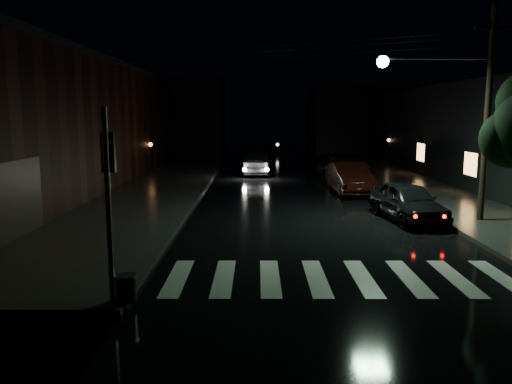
{
  "coord_description": "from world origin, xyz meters",
  "views": [
    {
      "loc": [
        0.86,
        -11.9,
        4.22
      ],
      "look_at": [
        0.83,
        4.65,
        1.6
      ],
      "focal_mm": 35.0,
      "sensor_mm": 36.0,
      "label": 1
    }
  ],
  "objects_px": {
    "parked_car_b": "(350,178)",
    "parked_car_c": "(346,170)",
    "oncoming_car": "(256,163)",
    "parked_car_a": "(408,201)",
    "parked_car_d": "(333,163)"
  },
  "relations": [
    {
      "from": "parked_car_c",
      "to": "parked_car_d",
      "type": "relative_size",
      "value": 1.12
    },
    {
      "from": "oncoming_car",
      "to": "parked_car_a",
      "type": "bearing_deg",
      "value": 112.79
    },
    {
      "from": "parked_car_b",
      "to": "oncoming_car",
      "type": "relative_size",
      "value": 1.06
    },
    {
      "from": "parked_car_a",
      "to": "oncoming_car",
      "type": "height_order",
      "value": "oncoming_car"
    },
    {
      "from": "parked_car_c",
      "to": "oncoming_car",
      "type": "bearing_deg",
      "value": 146.16
    },
    {
      "from": "parked_car_a",
      "to": "oncoming_car",
      "type": "xyz_separation_m",
      "value": [
        -6.0,
        15.06,
        0.01
      ]
    },
    {
      "from": "parked_car_b",
      "to": "parked_car_d",
      "type": "height_order",
      "value": "parked_car_b"
    },
    {
      "from": "parked_car_c",
      "to": "parked_car_d",
      "type": "distance_m",
      "value": 5.29
    },
    {
      "from": "parked_car_a",
      "to": "parked_car_d",
      "type": "bearing_deg",
      "value": 84.13
    },
    {
      "from": "parked_car_a",
      "to": "oncoming_car",
      "type": "distance_m",
      "value": 16.22
    },
    {
      "from": "parked_car_b",
      "to": "oncoming_car",
      "type": "height_order",
      "value": "parked_car_b"
    },
    {
      "from": "parked_car_d",
      "to": "oncoming_car",
      "type": "bearing_deg",
      "value": -165.66
    },
    {
      "from": "parked_car_b",
      "to": "parked_car_c",
      "type": "xyz_separation_m",
      "value": [
        0.48,
        3.78,
        -0.02
      ]
    },
    {
      "from": "parked_car_c",
      "to": "parked_car_b",
      "type": "bearing_deg",
      "value": -92.26
    },
    {
      "from": "parked_car_a",
      "to": "parked_car_b",
      "type": "distance_m",
      "value": 6.98
    }
  ]
}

